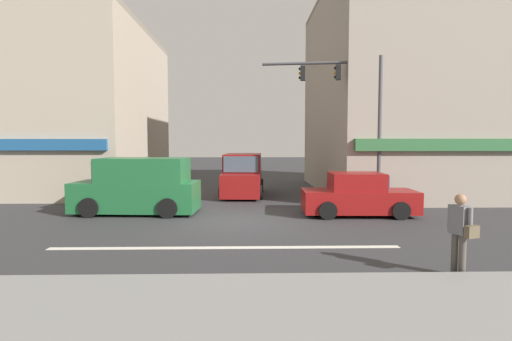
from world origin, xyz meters
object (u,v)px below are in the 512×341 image
at_px(traffic_light_mast, 355,106).
at_px(pedestrian_foreground_with_bag, 460,230).
at_px(utility_pole_near_left, 70,105).
at_px(van_approaching_near, 139,187).
at_px(sedan_parked_curbside, 358,196).
at_px(van_crossing_center, 243,176).

height_order(traffic_light_mast, pedestrian_foreground_with_bag, traffic_light_mast).
relative_size(traffic_light_mast, pedestrian_foreground_with_bag, 3.71).
xyz_separation_m(utility_pole_near_left, van_approaching_near, (3.68, -2.69, -3.33)).
height_order(utility_pole_near_left, pedestrian_foreground_with_bag, utility_pole_near_left).
bearing_deg(sedan_parked_curbside, pedestrian_foreground_with_bag, -88.72).
height_order(sedan_parked_curbside, van_crossing_center, van_crossing_center).
bearing_deg(van_crossing_center, utility_pole_near_left, -161.70).
distance_m(traffic_light_mast, van_approaching_near, 9.18).
relative_size(traffic_light_mast, sedan_parked_curbside, 1.49).
height_order(traffic_light_mast, van_approaching_near, traffic_light_mast).
bearing_deg(van_crossing_center, traffic_light_mast, -40.58).
bearing_deg(utility_pole_near_left, traffic_light_mast, -6.88).
xyz_separation_m(van_crossing_center, pedestrian_foreground_with_bag, (4.47, -12.56, -0.05)).
bearing_deg(sedan_parked_curbside, traffic_light_mast, 79.83).
relative_size(utility_pole_near_left, traffic_light_mast, 1.35).
height_order(sedan_parked_curbside, van_approaching_near, van_approaching_near).
bearing_deg(van_crossing_center, van_approaching_near, -126.82).
relative_size(sedan_parked_curbside, van_approaching_near, 0.88).
bearing_deg(utility_pole_near_left, sedan_parked_curbside, -15.48).
bearing_deg(sedan_parked_curbside, van_approaching_near, 175.81).
bearing_deg(van_approaching_near, sedan_parked_curbside, -4.19).
distance_m(traffic_light_mast, sedan_parked_curbside, 3.93).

